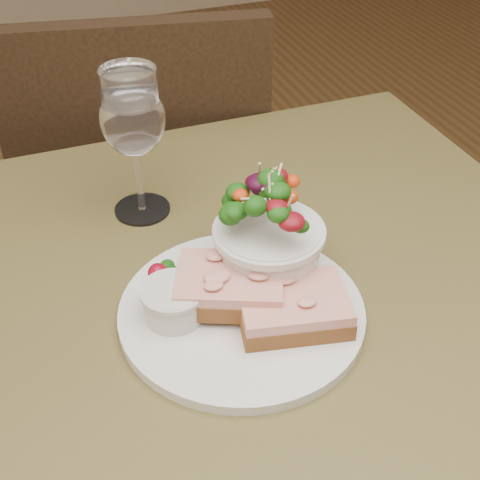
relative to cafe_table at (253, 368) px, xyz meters
name	(u,v)px	position (x,y,z in m)	size (l,w,h in m)	color
cafe_table	(253,368)	(0.00, 0.00, 0.00)	(0.80, 0.80, 0.75)	#4C4620
chair_far	(153,269)	(0.02, 0.63, -0.36)	(0.49, 0.49, 0.90)	black
dinner_plate	(242,312)	(-0.02, -0.01, 0.11)	(0.25, 0.25, 0.01)	silver
sandwich_front	(293,307)	(0.02, -0.04, 0.13)	(0.12, 0.10, 0.03)	#462B12
sandwich_back	(230,285)	(-0.03, 0.00, 0.14)	(0.13, 0.12, 0.03)	#462B12
ramekin	(173,301)	(-0.09, 0.00, 0.13)	(0.06, 0.06, 0.04)	beige
salad_bowl	(269,230)	(0.03, 0.03, 0.17)	(0.11, 0.11, 0.13)	silver
garnish	(165,270)	(-0.08, 0.07, 0.12)	(0.05, 0.04, 0.02)	#093209
wine_glass	(133,123)	(-0.07, 0.21, 0.22)	(0.08, 0.08, 0.18)	white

